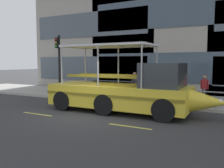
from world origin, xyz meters
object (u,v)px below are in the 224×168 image
pedestrian_mid_left (135,83)px  traffic_light_pole (59,59)px  duck_tour_boat (128,91)px  pedestrian_near_bow (205,86)px

pedestrian_mid_left → traffic_light_pole: bearing=-170.3°
duck_tour_boat → pedestrian_near_bow: 4.92m
pedestrian_near_bow → traffic_light_pole: bearing=-171.9°
pedestrian_near_bow → duck_tour_boat: bearing=-129.5°
duck_tour_boat → pedestrian_mid_left: duck_tour_boat is taller
traffic_light_pole → duck_tour_boat: (6.35, -2.45, -1.66)m
pedestrian_near_bow → pedestrian_mid_left: bearing=-173.9°
duck_tour_boat → pedestrian_mid_left: (-1.00, 3.36, 0.13)m
traffic_light_pole → duck_tour_boat: bearing=-21.1°
duck_tour_boat → traffic_light_pole: bearing=158.9°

